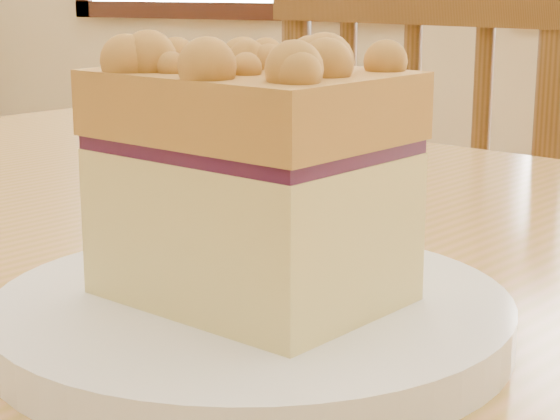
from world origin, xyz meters
The scene contains 4 objects.
cafe_table_main centered at (-0.01, 0.34, 0.65)m, with size 1.35×1.09×0.75m.
cafe_chair_main centered at (-0.02, 1.01, 0.47)m, with size 0.52×0.52×0.93m.
plate centered at (0.07, 0.20, 0.76)m, with size 0.23×0.23×0.02m.
cake_slice centered at (0.07, 0.20, 0.83)m, with size 0.14×0.12×0.12m.
Camera 1 is at (0.26, -0.16, 0.91)m, focal length 62.00 mm.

